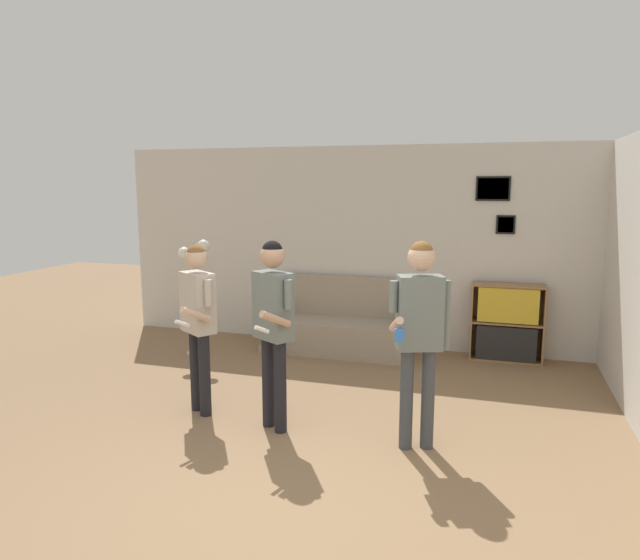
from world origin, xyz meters
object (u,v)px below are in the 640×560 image
at_px(person_player_foreground_center, 273,315).
at_px(floor_lamp, 195,277).
at_px(couch, 338,328).
at_px(person_watcher_holding_cup, 419,322).
at_px(person_player_foreground_left, 198,312).
at_px(bookshelf, 507,323).
at_px(bottle_on_floor, 277,351).

bearing_deg(person_player_foreground_center, floor_lamp, 134.47).
distance_m(couch, person_watcher_holding_cup, 3.04).
bearing_deg(person_player_foreground_left, person_watcher_holding_cup, -3.88).
relative_size(floor_lamp, person_player_foreground_center, 0.88).
height_order(floor_lamp, person_watcher_holding_cup, person_watcher_holding_cup).
distance_m(bookshelf, bottle_on_floor, 2.91).
bearing_deg(bookshelf, couch, -174.94).
height_order(person_watcher_holding_cup, bottle_on_floor, person_watcher_holding_cup).
height_order(bookshelf, person_watcher_holding_cup, person_watcher_holding_cup).
height_order(couch, floor_lamp, floor_lamp).
bearing_deg(floor_lamp, bookshelf, 13.43).
relative_size(bookshelf, floor_lamp, 0.65).
distance_m(bookshelf, floor_lamp, 3.99).
bearing_deg(person_player_foreground_center, bottle_on_floor, 110.66).
relative_size(person_player_foreground_left, person_watcher_holding_cup, 0.94).
bearing_deg(person_player_foreground_left, bottle_on_floor, 87.52).
bearing_deg(person_player_foreground_left, bookshelf, 42.80).
height_order(couch, bookshelf, bookshelf).
bearing_deg(bottle_on_floor, person_watcher_holding_cup, -44.26).
distance_m(bookshelf, person_player_foreground_center, 3.48).
height_order(couch, person_watcher_holding_cup, person_watcher_holding_cup).
bearing_deg(floor_lamp, bottle_on_floor, 5.90).
height_order(bookshelf, floor_lamp, floor_lamp).
bearing_deg(floor_lamp, person_player_foreground_left, -59.77).
relative_size(person_watcher_holding_cup, bottle_on_floor, 6.92).
height_order(bookshelf, bottle_on_floor, bookshelf).
bearing_deg(person_player_foreground_left, person_player_foreground_center, -9.59).
distance_m(couch, bottle_on_floor, 0.91).
distance_m(floor_lamp, person_player_foreground_left, 1.99).
bearing_deg(floor_lamp, person_watcher_holding_cup, -30.94).
bearing_deg(person_player_foreground_center, bookshelf, 53.88).
bearing_deg(bookshelf, person_player_foreground_left, -137.20).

